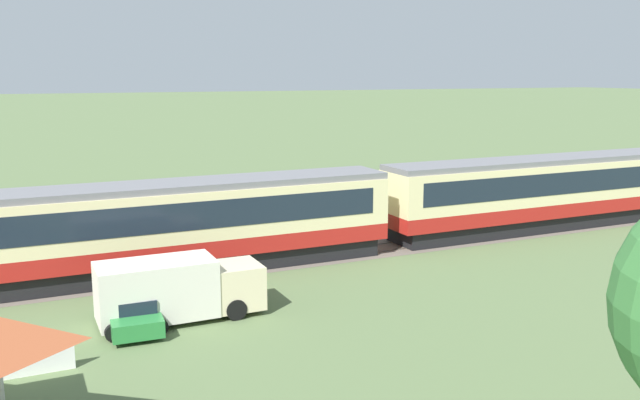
{
  "coord_description": "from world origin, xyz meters",
  "views": [
    {
      "loc": [
        -40.13,
        -29.94,
        9.11
      ],
      "look_at": [
        -26.17,
        0.26,
        2.85
      ],
      "focal_mm": 38.0,
      "sensor_mm": 36.0,
      "label": 1
    }
  ],
  "objects": [
    {
      "name": "passenger_train",
      "position": [
        -22.29,
        0.22,
        2.35
      ],
      "size": [
        91.8,
        3.12,
        4.25
      ],
      "color": "#AD1E19",
      "rests_on": "ground_plane"
    },
    {
      "name": "railway_track",
      "position": [
        -19.38,
        0.22,
        0.01
      ],
      "size": [
        134.02,
        3.6,
        0.04
      ],
      "color": "#665B51",
      "rests_on": "ground_plane"
    },
    {
      "name": "delivery_truck_cream",
      "position": [
        -34.86,
        -5.83,
        1.21
      ],
      "size": [
        6.1,
        2.07,
        2.35
      ],
      "color": "beige",
      "rests_on": "ground_plane"
    },
    {
      "name": "parked_car_green",
      "position": [
        -36.5,
        -5.79,
        0.59
      ],
      "size": [
        2.31,
        4.19,
        1.24
      ],
      "rotation": [
        0.0,
        0.0,
        1.51
      ],
      "color": "#287A38",
      "rests_on": "ground_plane"
    }
  ]
}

